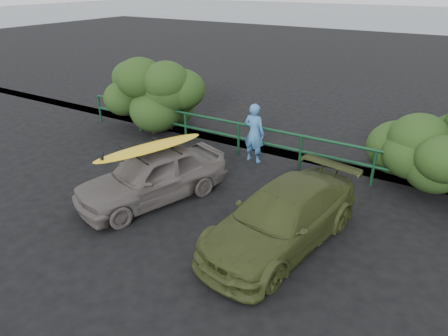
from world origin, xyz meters
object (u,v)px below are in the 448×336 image
at_px(guardrail, 268,145).
at_px(olive_vehicle, 282,217).
at_px(sedan, 153,175).
at_px(surfboard, 150,148).
at_px(man, 254,133).

distance_m(guardrail, olive_vehicle, 4.04).
relative_size(sedan, surfboard, 1.34).
xyz_separation_m(olive_vehicle, surfboard, (-3.41, 0.03, 0.77)).
height_order(sedan, surfboard, surfboard).
relative_size(man, surfboard, 0.63).
relative_size(guardrail, sedan, 3.72).
bearing_deg(man, guardrail, -147.48).
height_order(sedan, man, man).
bearing_deg(surfboard, olive_vehicle, 18.66).
bearing_deg(surfboard, sedan, 0.00).
height_order(sedan, olive_vehicle, sedan).
height_order(guardrail, surfboard, surfboard).
bearing_deg(olive_vehicle, guardrail, 129.96).
xyz_separation_m(olive_vehicle, man, (-2.36, 3.31, 0.29)).
height_order(guardrail, sedan, sedan).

